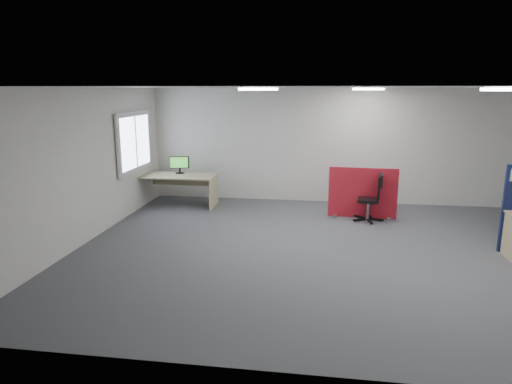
# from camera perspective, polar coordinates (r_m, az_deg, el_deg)

# --- Properties ---
(floor) EXTENTS (9.00, 9.00, 0.00)m
(floor) POSITION_cam_1_polar(r_m,az_deg,el_deg) (7.88, 10.75, -7.31)
(floor) COLOR #4D5055
(floor) RESTS_ON ground
(ceiling) EXTENTS (9.00, 7.00, 0.02)m
(ceiling) POSITION_cam_1_polar(r_m,az_deg,el_deg) (7.41, 11.64, 12.71)
(ceiling) COLOR white
(ceiling) RESTS_ON wall_back
(wall_back) EXTENTS (9.00, 0.02, 2.70)m
(wall_back) POSITION_cam_1_polar(r_m,az_deg,el_deg) (10.99, 10.37, 5.65)
(wall_back) COLOR silver
(wall_back) RESTS_ON floor
(wall_front) EXTENTS (9.00, 0.02, 2.70)m
(wall_front) POSITION_cam_1_polar(r_m,az_deg,el_deg) (4.14, 13.32, -6.29)
(wall_front) COLOR silver
(wall_front) RESTS_ON floor
(wall_left) EXTENTS (0.02, 7.00, 2.70)m
(wall_left) POSITION_cam_1_polar(r_m,az_deg,el_deg) (8.57, -20.47, 3.07)
(wall_left) COLOR silver
(wall_left) RESTS_ON floor
(window) EXTENTS (0.06, 1.70, 1.30)m
(window) POSITION_cam_1_polar(r_m,az_deg,el_deg) (10.30, -14.93, 6.08)
(window) COLOR white
(window) RESTS_ON wall_left
(ceiling_lights) EXTENTS (4.10, 4.10, 0.04)m
(ceiling_lights) POSITION_cam_1_polar(r_m,az_deg,el_deg) (8.10, 13.78, 12.38)
(ceiling_lights) COLOR white
(ceiling_lights) RESTS_ON ceiling
(red_divider) EXTENTS (1.42, 0.30, 1.07)m
(red_divider) POSITION_cam_1_polar(r_m,az_deg,el_deg) (9.86, 13.18, -0.18)
(red_divider) COLOR maroon
(red_divider) RESTS_ON floor
(second_desk) EXTENTS (1.74, 0.87, 0.73)m
(second_desk) POSITION_cam_1_polar(r_m,az_deg,el_deg) (10.77, -9.61, 1.26)
(second_desk) COLOR tan
(second_desk) RESTS_ON floor
(monitor_second) EXTENTS (0.44, 0.20, 0.41)m
(monitor_second) POSITION_cam_1_polar(r_m,az_deg,el_deg) (10.85, -9.53, 3.47)
(monitor_second) COLOR black
(monitor_second) RESTS_ON second_desk
(office_chair) EXTENTS (0.64, 0.65, 0.98)m
(office_chair) POSITION_cam_1_polar(r_m,az_deg,el_deg) (9.64, 14.50, -0.33)
(office_chair) COLOR black
(office_chair) RESTS_ON floor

